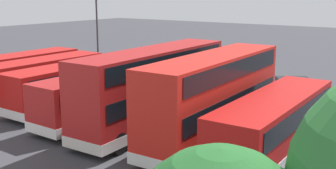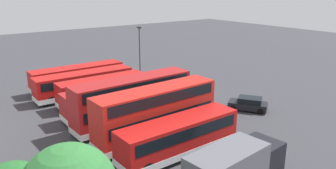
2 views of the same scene
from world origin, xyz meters
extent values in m
plane|color=#38383D|center=(0.00, 0.00, 0.00)|extent=(140.00, 140.00, 0.00)
cube|color=#B71411|center=(-10.84, 9.56, 1.65)|extent=(2.72, 10.29, 2.60)
cube|color=silver|center=(-10.84, 9.56, 0.62)|extent=(2.76, 10.33, 0.55)
cube|color=black|center=(-10.84, 9.56, 2.25)|extent=(2.76, 9.49, 0.90)
cube|color=black|center=(-10.76, 4.40, 2.25)|extent=(2.25, 0.10, 1.10)
cylinder|color=black|center=(-9.66, 5.85, 0.55)|extent=(0.32, 1.10, 1.10)
cylinder|color=black|center=(-11.91, 5.81, 0.55)|extent=(0.32, 1.10, 1.10)
cylinder|color=black|center=(-9.78, 13.30, 0.55)|extent=(0.32, 1.10, 1.10)
cube|color=red|center=(-7.37, 9.28, 2.45)|extent=(2.92, 11.35, 4.20)
cube|color=silver|center=(-7.37, 9.28, 0.62)|extent=(2.96, 11.40, 0.55)
cube|color=black|center=(-7.37, 9.28, 2.25)|extent=(2.95, 10.56, 0.90)
cube|color=black|center=(-7.37, 9.28, 3.95)|extent=(2.95, 10.56, 0.90)
cube|color=black|center=(-7.19, 3.62, 2.25)|extent=(2.25, 0.13, 1.10)
cylinder|color=black|center=(-6.11, 5.08, 0.55)|extent=(0.34, 1.11, 1.10)
cylinder|color=black|center=(-8.36, 5.01, 0.55)|extent=(0.34, 1.11, 1.10)
cylinder|color=black|center=(-6.39, 13.56, 0.55)|extent=(0.34, 1.11, 1.10)
cylinder|color=black|center=(-8.64, 13.48, 0.55)|extent=(0.34, 1.11, 1.10)
cube|color=#A51919|center=(-3.41, 9.20, 2.45)|extent=(2.88, 11.97, 4.20)
cube|color=silver|center=(-3.41, 9.20, 0.62)|extent=(2.92, 12.01, 0.55)
cube|color=black|center=(-3.41, 9.20, 2.25)|extent=(2.92, 11.17, 0.90)
cube|color=black|center=(-3.41, 9.20, 3.95)|extent=(2.92, 11.17, 0.90)
cube|color=black|center=(-3.24, 3.22, 2.25)|extent=(2.25, 0.12, 1.10)
cylinder|color=black|center=(-2.16, 4.69, 0.55)|extent=(0.33, 1.11, 1.10)
cylinder|color=black|center=(-4.41, 4.62, 0.55)|extent=(0.33, 1.11, 1.10)
cylinder|color=black|center=(-2.41, 13.78, 0.55)|extent=(0.33, 1.11, 1.10)
cylinder|color=black|center=(-4.66, 13.72, 0.55)|extent=(0.33, 1.11, 1.10)
cube|color=#A51919|center=(-0.17, 9.67, 1.65)|extent=(2.67, 10.26, 2.60)
cube|color=silver|center=(-0.17, 9.67, 0.62)|extent=(2.71, 10.30, 0.55)
cube|color=black|center=(-0.17, 9.67, 2.25)|extent=(2.72, 9.46, 0.90)
cube|color=black|center=(-0.23, 4.53, 2.25)|extent=(2.25, 0.09, 1.10)
cylinder|color=black|center=(0.91, 5.94, 0.55)|extent=(0.31, 1.10, 1.10)
cylinder|color=black|center=(-1.34, 5.97, 0.55)|extent=(0.31, 1.10, 1.10)
cylinder|color=black|center=(0.99, 13.37, 0.55)|extent=(0.31, 1.10, 1.10)
cylinder|color=black|center=(-1.26, 13.40, 0.55)|extent=(0.31, 1.10, 1.10)
cube|color=#B71411|center=(3.69, 8.90, 1.65)|extent=(2.57, 10.07, 2.60)
cube|color=silver|center=(3.69, 8.90, 0.62)|extent=(2.61, 10.11, 0.55)
cube|color=black|center=(3.69, 8.90, 2.25)|extent=(2.63, 9.27, 0.90)
cube|color=black|center=(3.68, 3.84, 2.25)|extent=(2.25, 0.07, 1.10)
cylinder|color=black|center=(4.80, 5.27, 0.55)|extent=(0.30, 1.10, 1.10)
cylinder|color=black|center=(2.55, 5.27, 0.55)|extent=(0.30, 1.10, 1.10)
cylinder|color=black|center=(4.82, 12.53, 0.55)|extent=(0.30, 1.10, 1.10)
cylinder|color=black|center=(2.57, 12.53, 0.55)|extent=(0.30, 1.10, 1.10)
cube|color=#B71411|center=(7.27, 9.56, 1.65)|extent=(2.65, 11.59, 2.60)
cube|color=silver|center=(7.27, 9.56, 0.62)|extent=(2.69, 11.63, 0.55)
cube|color=black|center=(7.27, 9.56, 2.25)|extent=(2.71, 10.79, 0.90)
cube|color=black|center=(7.22, 3.74, 2.25)|extent=(2.25, 0.08, 1.10)
cylinder|color=black|center=(8.36, 5.16, 0.55)|extent=(0.31, 1.10, 1.10)
cylinder|color=black|center=(6.11, 5.18, 0.55)|extent=(0.31, 1.10, 1.10)
cylinder|color=black|center=(8.43, 13.93, 0.55)|extent=(0.31, 1.10, 1.10)
cylinder|color=black|center=(6.18, 13.95, 0.55)|extent=(0.31, 1.10, 1.10)
cube|color=#B71411|center=(10.62, 9.02, 1.65)|extent=(2.61, 11.65, 2.60)
cube|color=silver|center=(10.62, 9.02, 0.62)|extent=(2.65, 11.69, 0.55)
cube|color=black|center=(10.62, 9.02, 2.25)|extent=(2.67, 10.85, 0.90)
cube|color=black|center=(10.66, 3.17, 2.25)|extent=(2.25, 0.07, 1.10)
cylinder|color=black|center=(11.77, 4.61, 0.55)|extent=(0.31, 1.10, 1.10)
cylinder|color=black|center=(9.52, 4.59, 0.55)|extent=(0.31, 1.10, 1.10)
cylinder|color=black|center=(11.72, 13.45, 0.55)|extent=(0.31, 1.10, 1.10)
cylinder|color=black|center=(9.47, 13.43, 0.55)|extent=(0.31, 1.10, 1.10)
cube|color=black|center=(-16.51, 6.80, 1.50)|extent=(2.67, 2.22, 2.20)
cylinder|color=black|center=(-15.38, 6.91, 0.50)|extent=(0.37, 1.02, 1.00)
cube|color=black|center=(-7.45, -2.43, 0.53)|extent=(4.31, 3.70, 0.70)
cube|color=black|center=(-7.62, -2.55, 1.15)|extent=(2.90, 2.69, 0.55)
cylinder|color=black|center=(-6.73, -1.00, 0.32)|extent=(0.66, 0.54, 0.64)
cylinder|color=black|center=(-5.85, -2.34, 0.32)|extent=(0.66, 0.54, 0.64)
cylinder|color=black|center=(-9.05, -2.53, 0.32)|extent=(0.66, 0.54, 0.64)
cylinder|color=black|center=(-8.17, -3.87, 0.32)|extent=(0.66, 0.54, 0.64)
cube|color=#A5D14C|center=(5.36, -0.86, 0.53)|extent=(4.37, 3.60, 0.70)
cube|color=black|center=(5.19, -0.97, 1.15)|extent=(2.91, 2.64, 0.55)
cylinder|color=black|center=(6.16, 0.54, 0.32)|extent=(0.66, 0.52, 0.64)
cylinder|color=black|center=(6.98, -0.83, 0.32)|extent=(0.66, 0.52, 0.64)
cylinder|color=black|center=(3.74, -0.90, 0.32)|extent=(0.66, 0.52, 0.64)
cylinder|color=black|center=(4.56, -2.27, 0.32)|extent=(0.66, 0.52, 0.64)
cylinder|color=#38383D|center=(10.07, 0.06, 3.55)|extent=(0.16, 0.16, 7.09)
cube|color=#262628|center=(10.07, 0.06, 7.24)|extent=(0.70, 0.30, 0.24)
cylinder|color=yellow|center=(1.22, -0.22, 0.47)|extent=(0.60, 0.60, 0.95)
camera|label=1|loc=(-17.69, 28.05, 7.70)|focal=44.90mm
camera|label=2|loc=(-29.36, 24.32, 12.74)|focal=35.89mm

